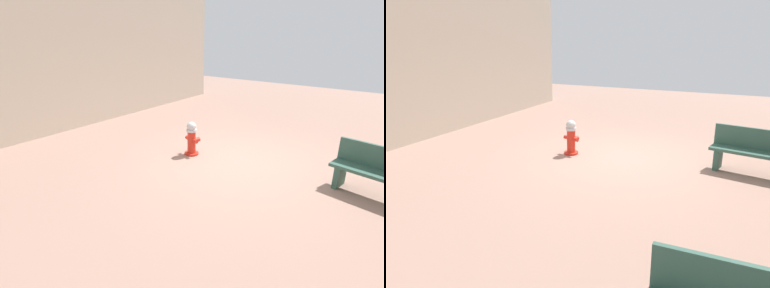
# 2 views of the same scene
# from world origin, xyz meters

# --- Properties ---
(ground_plane) EXTENTS (23.40, 23.40, 0.00)m
(ground_plane) POSITION_xyz_m (0.00, 0.00, 0.00)
(ground_plane) COLOR #9E7A6B
(fire_hydrant) EXTENTS (0.43, 0.41, 0.84)m
(fire_hydrant) POSITION_xyz_m (1.20, 0.23, 0.42)
(fire_hydrant) COLOR red
(fire_hydrant) RESTS_ON ground_plane
(bench_near) EXTENTS (1.68, 0.72, 0.95)m
(bench_near) POSITION_xyz_m (-2.76, -0.15, 0.49)
(bench_near) COLOR #33594C
(bench_near) RESTS_ON ground_plane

